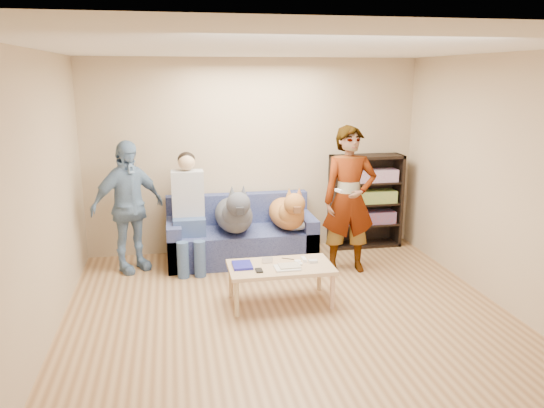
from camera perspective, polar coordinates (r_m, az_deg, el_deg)
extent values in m
plane|color=#8B5F3B|center=(5.24, 2.53, -13.28)|extent=(5.00, 5.00, 0.00)
plane|color=white|center=(4.67, 2.88, 16.43)|extent=(5.00, 5.00, 0.00)
plane|color=tan|center=(7.20, -1.95, 5.13)|extent=(4.50, 0.00, 4.50)
plane|color=tan|center=(2.55, 16.15, -11.91)|extent=(4.50, 0.00, 4.50)
plane|color=tan|center=(4.80, -24.41, -0.50)|extent=(0.00, 5.00, 5.00)
plane|color=tan|center=(5.74, 25.12, 1.59)|extent=(0.00, 5.00, 5.00)
ellipsoid|color=#A3A3A7|center=(6.86, 2.43, -2.08)|extent=(0.46, 0.39, 0.16)
imported|color=gray|center=(6.50, 8.31, 0.44)|extent=(0.69, 0.48, 1.80)
imported|color=#759BBB|center=(6.68, -15.24, -0.30)|extent=(1.02, 0.85, 1.62)
cube|color=silver|center=(6.22, 7.21, 1.44)|extent=(0.07, 0.13, 0.03)
cube|color=#1A1B94|center=(5.61, -3.22, -6.59)|extent=(0.20, 0.26, 0.03)
cube|color=silver|center=(5.54, 1.64, -6.87)|extent=(0.26, 0.20, 0.02)
cube|color=#B7AA92|center=(5.56, 1.90, -6.65)|extent=(0.22, 0.17, 0.01)
cube|color=silver|center=(5.71, -0.51, -6.05)|extent=(0.11, 0.06, 0.05)
cube|color=white|center=(5.77, 3.45, -5.95)|extent=(0.04, 0.13, 0.03)
cube|color=silver|center=(5.72, 4.43, -6.16)|extent=(0.09, 0.06, 0.03)
cylinder|color=white|center=(5.65, 2.96, -6.46)|extent=(0.07, 0.07, 0.02)
cylinder|color=white|center=(5.72, 2.77, -6.19)|extent=(0.07, 0.07, 0.02)
cylinder|color=#C5511B|center=(5.48, 1.05, -7.17)|extent=(0.13, 0.06, 0.01)
cylinder|color=black|center=(5.82, 1.72, -5.90)|extent=(0.13, 0.08, 0.01)
cube|color=black|center=(5.47, -1.41, -7.15)|extent=(0.07, 0.12, 0.02)
cube|color=#515B93|center=(6.99, -3.33, -4.36)|extent=(1.90, 0.85, 0.42)
cube|color=#515B93|center=(7.19, -3.73, -0.43)|extent=(1.90, 0.18, 0.40)
cube|color=#515B93|center=(6.91, -10.45, -4.08)|extent=(0.18, 0.85, 0.58)
cube|color=#515B93|center=(7.12, 3.55, -3.34)|extent=(0.18, 0.85, 0.58)
cube|color=#3F568B|center=(6.77, -8.90, -2.28)|extent=(0.40, 0.38, 0.22)
cylinder|color=#415E90|center=(6.46, -9.54, -6.06)|extent=(0.14, 0.14, 0.47)
cylinder|color=#40598D|center=(6.47, -7.76, -5.98)|extent=(0.14, 0.14, 0.47)
cube|color=#ACADB1|center=(6.77, -9.05, 1.13)|extent=(0.40, 0.24, 0.58)
sphere|color=tan|center=(6.69, -9.18, 4.47)|extent=(0.21, 0.21, 0.21)
ellipsoid|color=black|center=(6.72, -9.20, 4.77)|extent=(0.22, 0.22, 0.19)
ellipsoid|color=#4D5057|center=(6.83, -4.15, -1.16)|extent=(0.48, 0.99, 0.41)
sphere|color=#4B4E55|center=(6.49, -3.83, -1.06)|extent=(0.36, 0.36, 0.36)
sphere|color=#484951|center=(6.28, -3.65, -0.01)|extent=(0.29, 0.29, 0.29)
cube|color=black|center=(6.17, -3.50, -0.65)|extent=(0.09, 0.14, 0.08)
cone|color=#4F535A|center=(6.26, -4.33, 1.36)|extent=(0.09, 0.09, 0.14)
cone|color=#4B4E55|center=(6.28, -3.08, 1.42)|extent=(0.09, 0.09, 0.14)
cylinder|color=#4A4B54|center=(7.24, -4.54, -0.62)|extent=(0.06, 0.32, 0.19)
ellipsoid|color=#AA5733|center=(6.95, 1.55, -1.01)|extent=(0.43, 0.91, 0.38)
sphere|color=#C08A3A|center=(6.64, 2.11, -0.92)|extent=(0.33, 0.33, 0.33)
sphere|color=#A56432|center=(6.45, 2.44, 0.02)|extent=(0.26, 0.26, 0.26)
cube|color=brown|center=(6.35, 2.67, -0.56)|extent=(0.08, 0.13, 0.08)
cone|color=#B06935|center=(6.43, 1.85, 1.24)|extent=(0.08, 0.08, 0.13)
cone|color=#AD6534|center=(6.46, 2.95, 1.28)|extent=(0.08, 0.08, 0.13)
cylinder|color=#AB6334|center=(7.33, 0.90, -0.53)|extent=(0.05, 0.30, 0.17)
cube|color=tan|center=(5.64, 0.92, -6.81)|extent=(1.10, 0.60, 0.04)
cylinder|color=tan|center=(5.41, -3.82, -10.15)|extent=(0.05, 0.05, 0.38)
cylinder|color=#D9AA86|center=(5.61, 6.51, -9.33)|extent=(0.05, 0.05, 0.38)
cylinder|color=tan|center=(5.87, -4.43, -8.19)|extent=(0.05, 0.05, 0.38)
cylinder|color=tan|center=(6.05, 5.10, -7.52)|extent=(0.05, 0.05, 0.38)
cube|color=black|center=(7.39, 6.53, 0.15)|extent=(0.04, 0.34, 1.30)
cube|color=black|center=(7.73, 13.34, 0.46)|extent=(0.04, 0.34, 1.30)
cube|color=black|center=(7.43, 10.21, 5.04)|extent=(1.00, 0.34, 0.04)
cube|color=black|center=(7.72, 9.82, -4.25)|extent=(1.00, 0.34, 0.04)
cube|color=black|center=(7.69, 9.59, 0.58)|extent=(1.00, 0.02, 1.30)
cube|color=black|center=(7.63, 9.91, -2.10)|extent=(0.94, 0.32, 0.03)
cube|color=black|center=(7.56, 10.00, 0.09)|extent=(0.94, 0.32, 0.02)
cube|color=black|center=(7.49, 10.10, 2.32)|extent=(0.94, 0.32, 0.02)
cube|color=#B23333|center=(7.59, 9.99, -1.43)|extent=(0.84, 0.24, 0.17)
cube|color=gold|center=(7.52, 10.08, 0.77)|extent=(0.84, 0.24, 0.17)
cube|color=#994C99|center=(7.45, 10.18, 3.02)|extent=(0.84, 0.24, 0.17)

